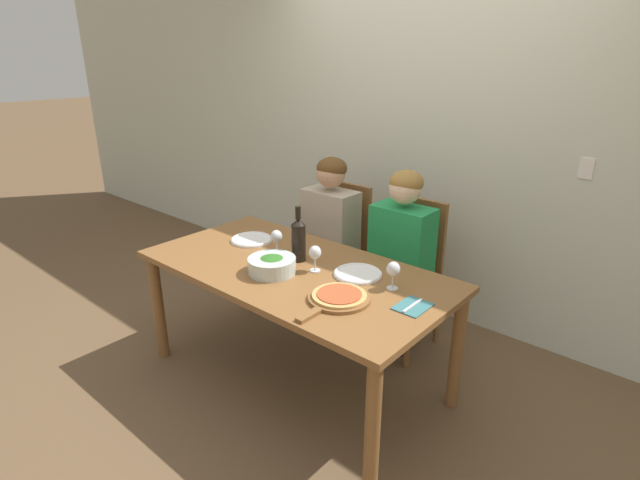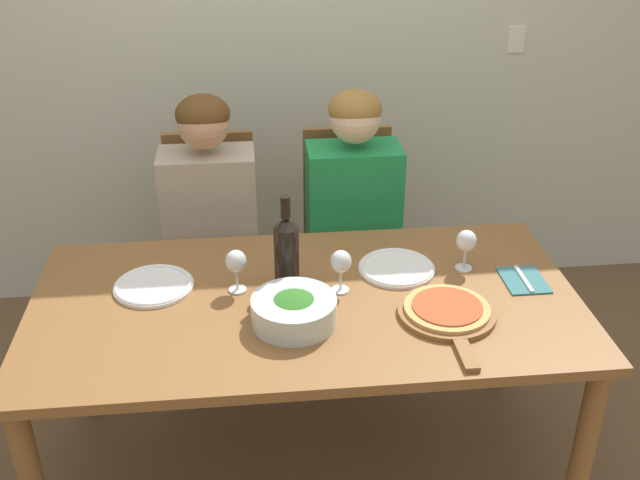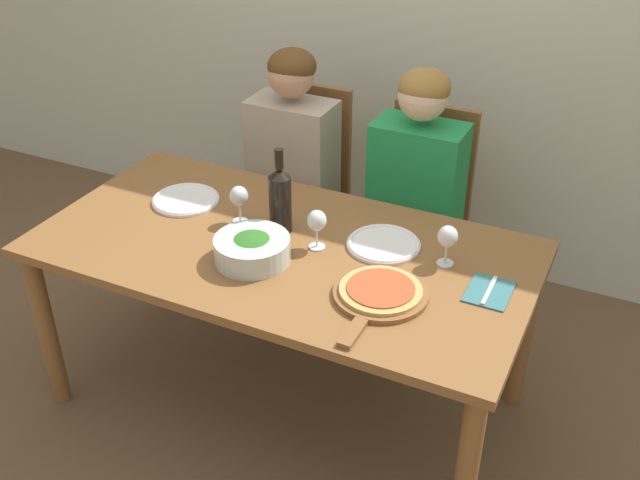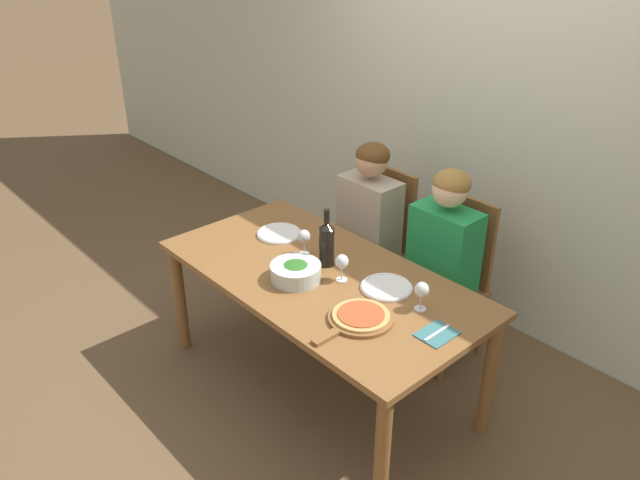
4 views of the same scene
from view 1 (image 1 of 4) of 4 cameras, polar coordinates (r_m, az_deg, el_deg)
ground_plane at (r=3.21m, az=-2.64°, el=-15.35°), size 40.00×40.00×0.00m
back_wall at (r=3.71m, az=11.72°, el=12.04°), size 10.00×0.06×2.70m
dining_table at (r=2.87m, az=-2.86°, el=-4.76°), size 1.80×0.92×0.74m
chair_left at (r=3.69m, az=2.20°, el=-1.03°), size 0.42×0.42×0.99m
chair_right at (r=3.38m, az=10.03°, el=-3.47°), size 0.42×0.42×0.99m
person_woman at (r=3.52m, az=1.03°, el=1.63°), size 0.47×0.51×1.22m
person_man at (r=3.20m, az=9.16°, el=-0.69°), size 0.47×0.51×1.22m
wine_bottle at (r=2.88m, az=-2.48°, el=0.13°), size 0.08×0.08×0.33m
broccoli_bowl at (r=2.76m, az=-5.52°, el=-2.86°), size 0.27×0.27×0.10m
dinner_plate_left at (r=3.24m, az=-7.84°, el=0.06°), size 0.27×0.27×0.02m
dinner_plate_right at (r=2.74m, az=4.34°, el=-3.84°), size 0.27×0.27×0.02m
pizza_on_board at (r=2.47m, az=2.10°, el=-6.58°), size 0.31×0.45×0.04m
wine_glass_left at (r=2.99m, az=-5.01°, el=0.28°), size 0.07×0.07×0.15m
wine_glass_right at (r=2.57m, az=8.37°, el=-3.45°), size 0.07×0.07×0.15m
wine_glass_centre at (r=2.74m, az=-0.58°, el=-1.58°), size 0.07×0.07×0.15m
fork_on_napkin at (r=2.45m, az=10.56°, el=-7.46°), size 0.14×0.18×0.01m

